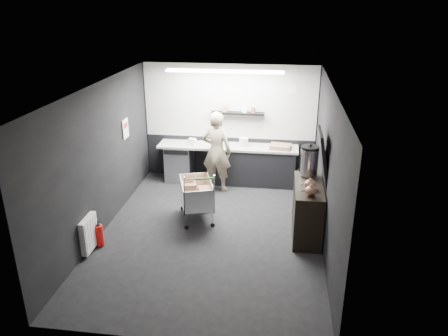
# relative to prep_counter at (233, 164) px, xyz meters

# --- Properties ---
(floor) EXTENTS (5.50, 5.50, 0.00)m
(floor) POSITION_rel_prep_counter_xyz_m (-0.14, -2.42, -0.46)
(floor) COLOR black
(floor) RESTS_ON ground
(ceiling) EXTENTS (5.50, 5.50, 0.00)m
(ceiling) POSITION_rel_prep_counter_xyz_m (-0.14, -2.42, 2.24)
(ceiling) COLOR silver
(ceiling) RESTS_ON wall_back
(wall_back) EXTENTS (5.50, 0.00, 5.50)m
(wall_back) POSITION_rel_prep_counter_xyz_m (-0.14, 0.33, 0.89)
(wall_back) COLOR black
(wall_back) RESTS_ON floor
(wall_front) EXTENTS (5.50, 0.00, 5.50)m
(wall_front) POSITION_rel_prep_counter_xyz_m (-0.14, -5.17, 0.89)
(wall_front) COLOR black
(wall_front) RESTS_ON floor
(wall_left) EXTENTS (0.00, 5.50, 5.50)m
(wall_left) POSITION_rel_prep_counter_xyz_m (-2.14, -2.42, 0.89)
(wall_left) COLOR black
(wall_left) RESTS_ON floor
(wall_right) EXTENTS (0.00, 5.50, 5.50)m
(wall_right) POSITION_rel_prep_counter_xyz_m (1.86, -2.42, 0.89)
(wall_right) COLOR black
(wall_right) RESTS_ON floor
(kitchen_wall_panel) EXTENTS (3.95, 0.02, 1.70)m
(kitchen_wall_panel) POSITION_rel_prep_counter_xyz_m (-0.14, 0.31, 1.39)
(kitchen_wall_panel) COLOR silver
(kitchen_wall_panel) RESTS_ON wall_back
(dado_panel) EXTENTS (3.95, 0.02, 1.00)m
(dado_panel) POSITION_rel_prep_counter_xyz_m (-0.14, 0.31, 0.04)
(dado_panel) COLOR black
(dado_panel) RESTS_ON wall_back
(floating_shelf) EXTENTS (1.20, 0.22, 0.04)m
(floating_shelf) POSITION_rel_prep_counter_xyz_m (0.06, 0.20, 1.16)
(floating_shelf) COLOR black
(floating_shelf) RESTS_ON wall_back
(wall_clock) EXTENTS (0.20, 0.03, 0.20)m
(wall_clock) POSITION_rel_prep_counter_xyz_m (1.26, 0.30, 1.69)
(wall_clock) COLOR white
(wall_clock) RESTS_ON wall_back
(poster) EXTENTS (0.02, 0.30, 0.40)m
(poster) POSITION_rel_prep_counter_xyz_m (-2.12, -1.12, 1.09)
(poster) COLOR white
(poster) RESTS_ON wall_left
(poster_red_band) EXTENTS (0.02, 0.22, 0.10)m
(poster_red_band) POSITION_rel_prep_counter_xyz_m (-2.11, -1.12, 1.16)
(poster_red_band) COLOR red
(poster_red_band) RESTS_ON poster
(radiator) EXTENTS (0.10, 0.50, 0.60)m
(radiator) POSITION_rel_prep_counter_xyz_m (-2.08, -3.32, -0.11)
(radiator) COLOR white
(radiator) RESTS_ON wall_left
(ceiling_strip) EXTENTS (2.40, 0.20, 0.04)m
(ceiling_strip) POSITION_rel_prep_counter_xyz_m (-0.14, -0.57, 2.21)
(ceiling_strip) COLOR white
(ceiling_strip) RESTS_ON ceiling
(prep_counter) EXTENTS (3.20, 0.61, 0.90)m
(prep_counter) POSITION_rel_prep_counter_xyz_m (0.00, 0.00, 0.00)
(prep_counter) COLOR black
(prep_counter) RESTS_ON floor
(person) EXTENTS (0.72, 0.54, 1.81)m
(person) POSITION_rel_prep_counter_xyz_m (-0.33, -0.45, 0.45)
(person) COLOR beige
(person) RESTS_ON floor
(shopping_cart) EXTENTS (0.85, 1.13, 1.06)m
(shopping_cart) POSITION_rel_prep_counter_xyz_m (-0.51, -1.88, 0.05)
(shopping_cart) COLOR silver
(shopping_cart) RESTS_ON floor
(sideboard) EXTENTS (0.56, 1.32, 1.97)m
(sideboard) POSITION_rel_prep_counter_xyz_m (1.61, -2.19, 0.16)
(sideboard) COLOR black
(sideboard) RESTS_ON floor
(fire_extinguisher) EXTENTS (0.14, 0.14, 0.47)m
(fire_extinguisher) POSITION_rel_prep_counter_xyz_m (-1.99, -3.12, -0.23)
(fire_extinguisher) COLOR red
(fire_extinguisher) RESTS_ON floor
(cardboard_box) EXTENTS (0.50, 0.40, 0.09)m
(cardboard_box) POSITION_rel_prep_counter_xyz_m (1.06, -0.05, 0.49)
(cardboard_box) COLOR #896549
(cardboard_box) RESTS_ON prep_counter
(pink_tub) EXTENTS (0.20, 0.20, 0.20)m
(pink_tub) POSITION_rel_prep_counter_xyz_m (0.23, 0.00, 0.54)
(pink_tub) COLOR white
(pink_tub) RESTS_ON prep_counter
(white_container) EXTENTS (0.19, 0.17, 0.14)m
(white_container) POSITION_rel_prep_counter_xyz_m (-0.95, -0.05, 0.51)
(white_container) COLOR white
(white_container) RESTS_ON prep_counter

